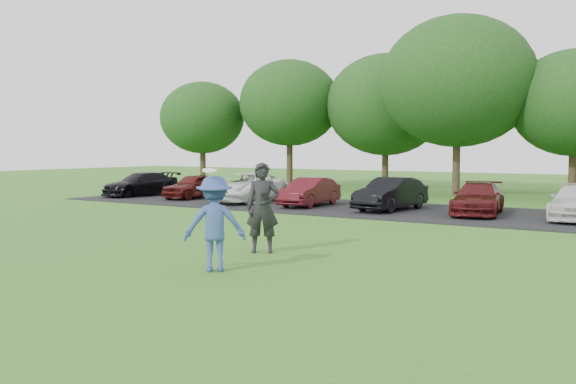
% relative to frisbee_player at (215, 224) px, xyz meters
% --- Properties ---
extents(ground, '(100.00, 100.00, 0.00)m').
position_rel_frisbee_player_xyz_m(ground, '(-0.35, -0.42, -0.90)').
color(ground, '#376F1F').
rests_on(ground, ground).
extents(parking_lot, '(32.00, 6.50, 0.03)m').
position_rel_frisbee_player_xyz_m(parking_lot, '(-0.35, 12.58, -0.89)').
color(parking_lot, black).
rests_on(parking_lot, ground).
extents(frisbee_player, '(1.32, 1.25, 1.95)m').
position_rel_frisbee_player_xyz_m(frisbee_player, '(0.00, 0.00, 0.00)').
color(frisbee_player, '#364F99').
rests_on(frisbee_player, ground).
extents(camera_bystander, '(0.87, 0.78, 2.00)m').
position_rel_frisbee_player_xyz_m(camera_bystander, '(-0.46, 2.21, 0.10)').
color(camera_bystander, black).
rests_on(camera_bystander, ground).
extents(parked_cars, '(30.79, 4.64, 1.23)m').
position_rel_frisbee_player_xyz_m(parked_cars, '(-0.10, 12.50, -0.30)').
color(parked_cars, black).
rests_on(parked_cars, parking_lot).
extents(tree_row, '(42.39, 9.85, 8.64)m').
position_rel_frisbee_player_xyz_m(tree_row, '(1.16, 22.34, 4.01)').
color(tree_row, '#38281C').
rests_on(tree_row, ground).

